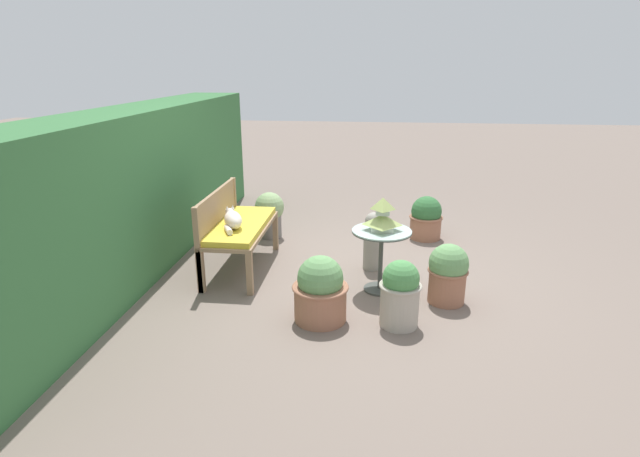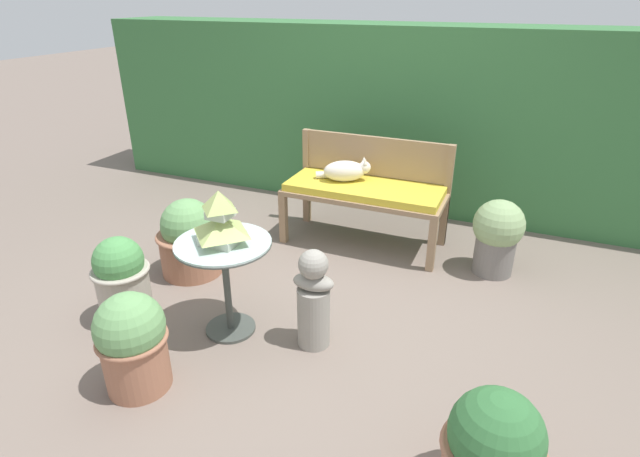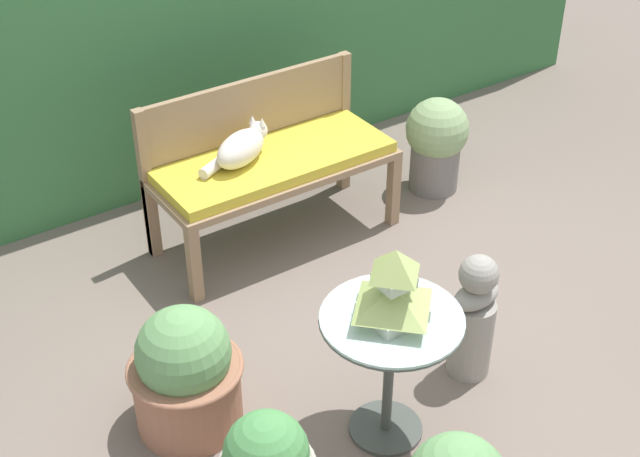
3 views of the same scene
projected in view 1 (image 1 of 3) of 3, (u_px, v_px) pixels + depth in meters
ground at (346, 275)px, 5.44m from camera, size 30.00×30.00×0.00m
foliage_hedge_back at (131, 192)px, 5.42m from camera, size 6.40×0.76×1.74m
garden_bench at (241, 229)px, 5.47m from camera, size 1.35×0.56×0.54m
bench_backrest at (217, 212)px, 5.44m from camera, size 1.35×0.06×0.89m
cat at (233, 220)px, 5.24m from camera, size 0.47×0.31×0.20m
patio_table at (381, 244)px, 4.92m from camera, size 0.59×0.59×0.64m
pagoda_birdhouse at (382, 217)px, 4.84m from camera, size 0.29×0.29×0.33m
garden_bust at (373, 242)px, 5.52m from camera, size 0.26×0.20×0.65m
potted_plant_table_near at (448, 273)px, 4.74m from camera, size 0.38×0.38×0.59m
potted_plant_path_edge at (270, 213)px, 6.54m from camera, size 0.38×0.38×0.60m
potted_plant_table_far at (400, 293)px, 4.31m from camera, size 0.37×0.37×0.60m
potted_plant_bench_left at (426, 218)px, 6.50m from camera, size 0.44×0.44×0.56m
potted_plant_hedge_corner at (320, 291)px, 4.41m from camera, size 0.50×0.50×0.61m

